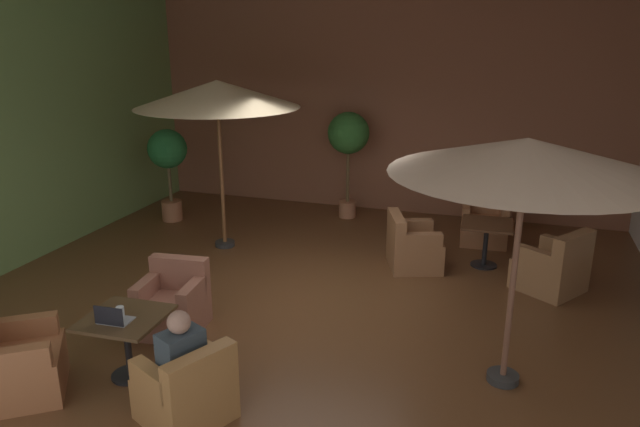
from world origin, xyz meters
TOP-DOWN VIEW (x-y plane):
  - ground_plane at (0.00, 0.00)m, footprint 9.15×8.64m
  - wall_back_brick at (0.00, 4.28)m, footprint 9.15×0.08m
  - wall_left_accent at (-4.53, 0.00)m, footprint 0.08×8.64m
  - cafe_table_front_left at (-1.16, -2.32)m, footprint 0.80×0.80m
  - armchair_front_left_north at (-1.27, -1.30)m, footprint 0.78×0.80m
  - armchair_front_left_east at (-2.00, -2.93)m, footprint 1.07×1.08m
  - armchair_front_left_south at (-0.23, -2.77)m, footprint 0.95×0.94m
  - cafe_table_front_right at (2.14, 1.85)m, footprint 0.75×0.75m
  - armchair_front_right_north at (2.06, 2.95)m, footprint 0.79×0.81m
  - armchair_front_right_east at (1.11, 1.47)m, footprint 0.95×0.99m
  - armchair_front_right_south at (3.06, 1.22)m, footprint 1.06×1.06m
  - patio_umbrella_tall_red at (2.49, -1.24)m, footprint 2.49×2.49m
  - patio_umbrella_center_beige at (-1.96, 1.41)m, footprint 2.54×2.54m
  - potted_tree_left_corner at (-0.46, 3.55)m, footprint 0.76×0.76m
  - potted_tree_mid_left at (-3.52, 2.37)m, footprint 0.71×0.71m
  - patron_blue_shirt at (-0.27, -2.75)m, footprint 0.40×0.46m
  - iced_drink_cup at (-1.19, -2.35)m, footprint 0.08×0.08m
  - open_laptop at (-1.18, -2.48)m, footprint 0.32×0.24m

SIDE VIEW (x-z plane):
  - ground_plane at x=0.00m, z-range -0.02..0.00m
  - armchair_front_left_south at x=-0.23m, z-range -0.09..0.68m
  - armchair_front_left_north at x=-1.27m, z-range -0.10..0.72m
  - armchair_front_right_east at x=1.11m, z-range -0.10..0.72m
  - armchair_front_right_north at x=2.06m, z-range -0.11..0.75m
  - armchair_front_right_south at x=3.06m, z-range -0.12..0.77m
  - armchair_front_left_east at x=-2.00m, z-range -0.12..0.79m
  - cafe_table_front_right at x=2.14m, z-range 0.19..0.87m
  - cafe_table_front_left at x=-1.16m, z-range 0.20..0.88m
  - patron_blue_shirt at x=-0.27m, z-range 0.36..1.04m
  - open_laptop at x=-1.18m, z-range 0.63..0.83m
  - iced_drink_cup at x=-1.19m, z-range 0.68..0.79m
  - potted_tree_mid_left at x=-3.52m, z-range 0.35..2.05m
  - potted_tree_left_corner at x=-0.46m, z-range 0.51..2.49m
  - wall_back_brick at x=0.00m, z-range 0.00..4.04m
  - wall_left_accent at x=-4.53m, z-range 0.00..4.04m
  - patio_umbrella_tall_red at x=2.49m, z-range 1.07..3.56m
  - patio_umbrella_center_beige at x=-1.96m, z-range 1.12..3.80m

